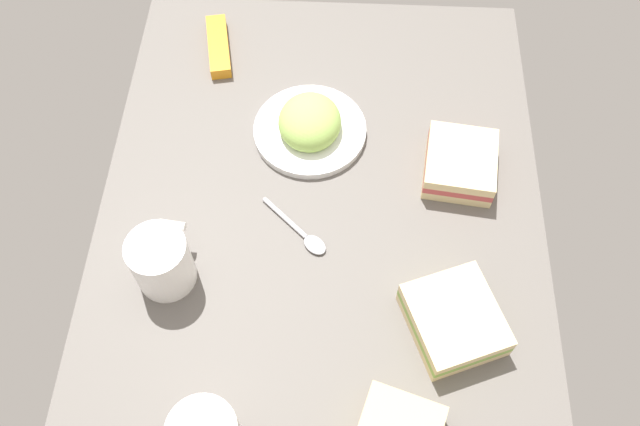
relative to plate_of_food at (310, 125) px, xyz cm
name	(u,v)px	position (x,y,z in cm)	size (l,w,h in cm)	color
tabletop	(320,227)	(16.06, 2.33, -2.94)	(90.00, 64.00, 2.00)	#5B5651
plate_of_food	(310,125)	(0.00, 0.00, 0.00)	(17.36, 17.36, 6.10)	white
coffee_mug_black	(161,261)	(25.26, -17.95, 2.59)	(10.11, 7.92, 8.79)	white
sandwich_main	(454,320)	(30.63, 20.22, 0.26)	(15.11, 14.43, 4.40)	beige
sandwich_extra	(460,164)	(6.28, 22.41, 0.26)	(12.26, 11.29, 4.40)	beige
spoon	(303,234)	(18.12, 0.06, -1.56)	(9.53, 10.10, 0.80)	silver
snack_bar	(219,46)	(-16.48, -16.19, -0.94)	(12.70, 3.29, 2.00)	orange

